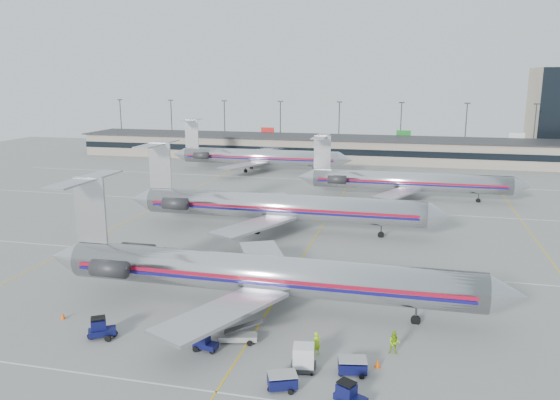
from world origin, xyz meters
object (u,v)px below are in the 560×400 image
(uld_container, at_px, (304,358))
(jet_foreground, at_px, (257,273))
(jet_second_row, at_px, (275,206))
(belt_loader, at_px, (239,336))
(tug_center, at_px, (204,342))

(uld_container, bearing_deg, jet_foreground, 114.10)
(jet_second_row, height_order, uld_container, jet_second_row)
(jet_foreground, distance_m, belt_loader, 7.79)
(belt_loader, bearing_deg, jet_foreground, 79.39)
(jet_foreground, distance_m, uld_container, 12.61)
(jet_foreground, height_order, jet_second_row, jet_second_row)
(belt_loader, bearing_deg, tug_center, -151.48)
(tug_center, bearing_deg, jet_second_row, 104.34)
(jet_foreground, xyz_separation_m, belt_loader, (0.43, -7.17, -3.02))
(belt_loader, bearing_deg, jet_second_row, 85.14)
(jet_second_row, xyz_separation_m, tug_center, (3.30, -36.68, -2.92))
(jet_foreground, height_order, uld_container, jet_foreground)
(jet_second_row, height_order, belt_loader, jet_second_row)
(jet_foreground, xyz_separation_m, uld_container, (6.70, -10.37, -2.55))
(jet_foreground, relative_size, uld_container, 21.98)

